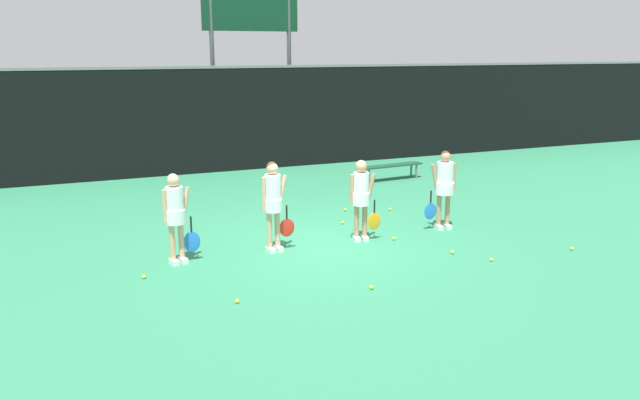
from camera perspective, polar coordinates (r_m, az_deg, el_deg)
The scene contains 20 objects.
ground_plane at distance 12.09m, azimuth 0.24°, elevation -4.09°, with size 140.00×140.00×0.00m, color #2D7F56.
fence_windscreen at distance 19.24m, azimuth -9.23°, elevation 7.30°, with size 60.00×0.08×3.20m.
scoreboard at distance 20.54m, azimuth -6.35°, elevation 15.72°, with size 3.11×0.15×5.80m.
bench_courtside at distance 18.04m, azimuth 6.49°, elevation 3.03°, with size 2.02×0.54×0.45m.
player_0 at distance 11.10m, azimuth -13.07°, elevation -1.04°, with size 0.64×0.35×1.61m.
player_1 at distance 11.47m, azimuth -4.29°, elevation 0.08°, with size 0.64×0.34×1.70m.
player_2 at distance 12.15m, azimuth 3.80°, elevation 0.58°, with size 0.62×0.35×1.60m.
player_3 at distance 13.17m, azimuth 11.28°, elevation 1.53°, with size 0.68×0.40×1.65m.
tennis_ball_0 at distance 11.56m, azimuth 15.41°, elevation -5.28°, with size 0.06×0.06×0.06m, color #CCE033.
tennis_ball_1 at distance 13.48m, azimuth 2.09°, elevation -2.07°, with size 0.07×0.07×0.07m, color #CCE033.
tennis_ball_2 at distance 10.74m, azimuth -15.80°, elevation -6.76°, with size 0.07×0.07×0.07m, color #CCE033.
tennis_ball_3 at distance 12.24m, azimuth -12.12°, elevation -4.02°, with size 0.07×0.07×0.07m, color #CCE033.
tennis_ball_4 at distance 11.80m, azimuth 12.01°, elevation -4.67°, with size 0.07×0.07×0.07m, color #CCE033.
tennis_ball_5 at distance 9.94m, azimuth 4.73°, elevation -7.96°, with size 0.07×0.07×0.07m, color #CCE033.
tennis_ball_6 at distance 12.44m, azimuth 6.76°, elevation -3.51°, with size 0.07×0.07×0.07m, color #CCE033.
tennis_ball_7 at distance 14.53m, azimuth 2.31°, elevation -0.90°, with size 0.07×0.07×0.07m, color #CCE033.
tennis_ball_8 at distance 12.66m, azimuth 22.02°, elevation -4.15°, with size 0.07×0.07×0.07m, color #CCE033.
tennis_ball_9 at distance 9.47m, azimuth -7.59°, elevation -9.16°, with size 0.07×0.07×0.07m, color #CCE033.
tennis_ball_10 at distance 13.78m, azimuth 4.05°, elevation -1.75°, with size 0.07×0.07×0.07m, color #CCE033.
tennis_ball_11 at distance 14.67m, azimuth 6.44°, elevation -0.85°, with size 0.07×0.07×0.07m, color #CCE033.
Camera 1 is at (-4.53, -10.59, 3.69)m, focal length 35.00 mm.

